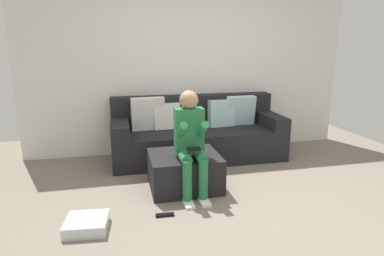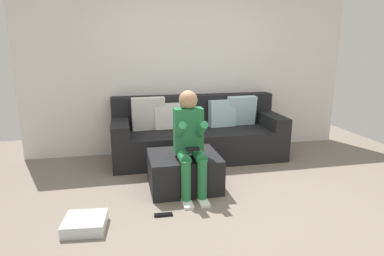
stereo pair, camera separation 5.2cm
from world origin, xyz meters
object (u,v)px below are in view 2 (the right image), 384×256
(storage_bin, at_px, (85,223))
(couch_sectional, at_px, (197,134))
(remote_near_ottoman, at_px, (163,215))
(person_seated, at_px, (190,139))
(ottoman, at_px, (184,171))

(storage_bin, bearing_deg, couch_sectional, 50.26)
(remote_near_ottoman, bearing_deg, couch_sectional, 68.63)
(couch_sectional, xyz_separation_m, remote_near_ottoman, (-0.72, -1.64, -0.33))
(person_seated, relative_size, storage_bin, 3.14)
(couch_sectional, distance_m, remote_near_ottoman, 1.82)
(person_seated, xyz_separation_m, storage_bin, (-1.06, -0.52, -0.57))
(ottoman, relative_size, remote_near_ottoman, 4.41)
(person_seated, distance_m, remote_near_ottoman, 0.83)
(ottoman, distance_m, remote_near_ottoman, 0.72)
(couch_sectional, height_order, storage_bin, couch_sectional)
(person_seated, height_order, remote_near_ottoman, person_seated)
(ottoman, bearing_deg, couch_sectional, 68.71)
(storage_bin, relative_size, remote_near_ottoman, 2.04)
(ottoman, distance_m, person_seated, 0.46)
(ottoman, bearing_deg, remote_near_ottoman, -117.38)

